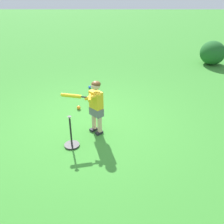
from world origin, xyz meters
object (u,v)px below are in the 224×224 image
play_ball_behind_batter (90,87)px  batting_tee (72,141)px  play_ball_center_lawn (79,108)px  child_batter (95,103)px

play_ball_behind_batter → batting_tee: bearing=-2.3°
play_ball_behind_batter → play_ball_center_lawn: (1.25, -0.16, 0.01)m
play_ball_center_lawn → batting_tee: bearing=1.9°
play_ball_behind_batter → batting_tee: batting_tee is taller
batting_tee → play_ball_center_lawn: bearing=-178.1°
child_batter → batting_tee: child_batter is taller
play_ball_center_lawn → batting_tee: (1.44, 0.05, 0.06)m
child_batter → play_ball_center_lawn: size_ratio=12.00×
child_batter → play_ball_behind_batter: 2.33m
child_batter → batting_tee: size_ratio=1.74×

